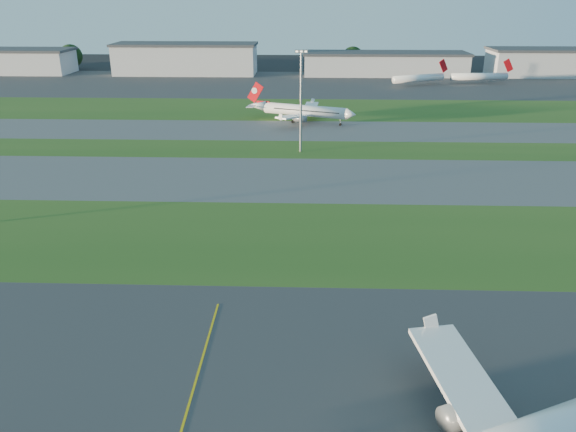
{
  "coord_description": "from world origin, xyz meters",
  "views": [
    {
      "loc": [
        16.67,
        -35.15,
        39.1
      ],
      "look_at": [
        13.89,
        44.86,
        7.0
      ],
      "focal_mm": 35.0,
      "sensor_mm": 36.0,
      "label": 1
    }
  ],
  "objects_px": {
    "mini_jet_near": "(419,78)",
    "light_mast_centre": "(301,95)",
    "mini_jet_far": "(480,76)",
    "airliner_taxiing": "(304,111)"
  },
  "relations": [
    {
      "from": "mini_jet_near",
      "to": "mini_jet_far",
      "type": "relative_size",
      "value": 0.93
    },
    {
      "from": "mini_jet_far",
      "to": "light_mast_centre",
      "type": "relative_size",
      "value": 1.11
    },
    {
      "from": "mini_jet_far",
      "to": "mini_jet_near",
      "type": "bearing_deg",
      "value": -174.54
    },
    {
      "from": "airliner_taxiing",
      "to": "light_mast_centre",
      "type": "distance_m",
      "value": 37.03
    },
    {
      "from": "mini_jet_near",
      "to": "light_mast_centre",
      "type": "xyz_separation_m",
      "value": [
        -51.16,
        -113.38,
        11.53
      ]
    },
    {
      "from": "airliner_taxiing",
      "to": "light_mast_centre",
      "type": "relative_size",
      "value": 1.26
    },
    {
      "from": "mini_jet_far",
      "to": "light_mast_centre",
      "type": "xyz_separation_m",
      "value": [
        -79.74,
        -119.63,
        11.53
      ]
    },
    {
      "from": "mini_jet_far",
      "to": "airliner_taxiing",
      "type": "bearing_deg",
      "value": -140.07
    },
    {
      "from": "mini_jet_near",
      "to": "mini_jet_far",
      "type": "distance_m",
      "value": 29.25
    },
    {
      "from": "airliner_taxiing",
      "to": "mini_jet_near",
      "type": "distance_m",
      "value": 92.99
    }
  ]
}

